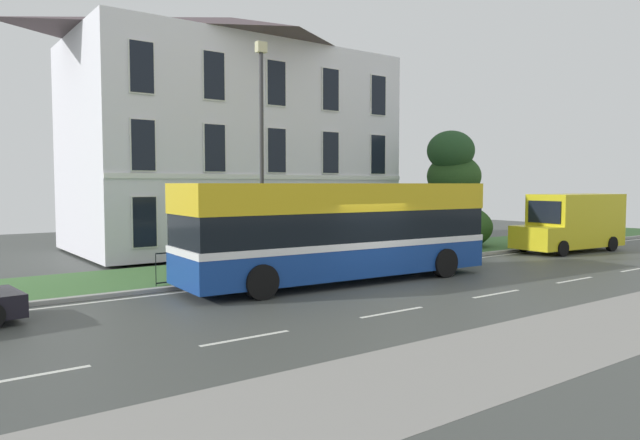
% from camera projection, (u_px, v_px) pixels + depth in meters
% --- Properties ---
extents(ground_plane, '(60.00, 56.00, 0.18)m').
position_uv_depth(ground_plane, '(382.00, 289.00, 17.23)').
color(ground_plane, '#434643').
extents(georgian_townhouse, '(14.73, 8.25, 10.92)m').
position_uv_depth(georgian_townhouse, '(232.00, 132.00, 27.94)').
color(georgian_townhouse, white).
rests_on(georgian_townhouse, ground_plane).
extents(iron_verge_railing, '(14.33, 0.04, 0.97)m').
position_uv_depth(iron_verge_railing, '(348.00, 252.00, 21.03)').
color(iron_verge_railing, black).
rests_on(iron_verge_railing, ground_plane).
extents(evergreen_tree, '(3.93, 3.93, 5.77)m').
position_uv_depth(evergreen_tree, '(450.00, 202.00, 27.92)').
color(evergreen_tree, '#423328').
rests_on(evergreen_tree, ground_plane).
extents(single_decker_bus, '(10.50, 3.12, 3.12)m').
position_uv_depth(single_decker_bus, '(340.00, 230.00, 18.29)').
color(single_decker_bus, navy).
rests_on(single_decker_bus, ground_plane).
extents(white_panel_van, '(5.78, 2.56, 2.63)m').
position_uv_depth(white_panel_van, '(572.00, 222.00, 26.65)').
color(white_panel_van, yellow).
rests_on(white_panel_van, ground_plane).
extents(street_lamp_post, '(0.36, 0.24, 7.80)m').
position_uv_depth(street_lamp_post, '(262.00, 142.00, 19.86)').
color(street_lamp_post, '#333338').
rests_on(street_lamp_post, ground_plane).
extents(litter_bin, '(0.55, 0.55, 1.20)m').
position_uv_depth(litter_bin, '(355.00, 246.00, 22.15)').
color(litter_bin, black).
rests_on(litter_bin, ground_plane).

